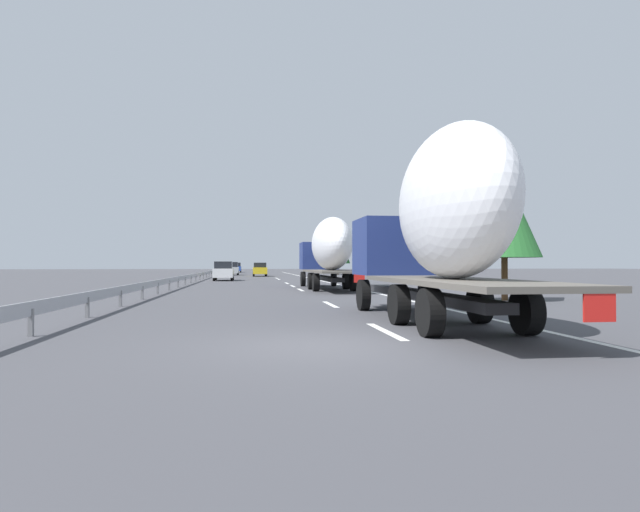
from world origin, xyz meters
name	(u,v)px	position (x,y,z in m)	size (l,w,h in m)	color
ground_plane	(263,281)	(40.00, 0.00, 0.00)	(260.00, 260.00, 0.00)	#424247
lane_stripe_0	(385,331)	(2.00, -1.80, 0.00)	(3.20, 0.20, 0.01)	white
lane_stripe_1	(330,304)	(10.41, -1.80, 0.00)	(3.20, 0.20, 0.01)	white
lane_stripe_2	(301,290)	(22.36, -1.80, 0.00)	(3.20, 0.20, 0.01)	white
lane_stripe_3	(293,286)	(28.00, -1.80, 0.00)	(3.20, 0.20, 0.01)	white
lane_stripe_4	(287,283)	(34.01, -1.80, 0.00)	(3.20, 0.20, 0.01)	white
lane_stripe_5	(279,279)	(45.74, -1.80, 0.00)	(3.20, 0.20, 0.01)	white
lane_stripe_6	(276,278)	(50.23, -1.80, 0.00)	(3.20, 0.20, 0.01)	white
edge_line_right	(315,279)	(45.00, -5.50, 0.00)	(110.00, 0.20, 0.01)	white
truck_lead	(329,249)	(22.84, -3.60, 2.50)	(13.47, 2.55, 4.38)	navy
truck_trailing	(438,222)	(3.41, -3.60, 2.68)	(12.09, 2.55, 4.94)	navy
car_blue_sedan	(236,267)	(93.55, 3.60, 0.95)	(4.63, 1.87, 1.88)	#28479E
car_yellow_coupe	(260,269)	(60.12, -0.15, 0.90)	(4.66, 1.81, 1.77)	gold
car_silver_hatch	(232,269)	(68.16, 3.66, 0.95)	(4.53, 1.89, 1.88)	#ADB2B7
car_white_van	(224,271)	(41.83, 3.68, 0.92)	(4.66, 1.85, 1.82)	white
road_sign	(323,259)	(47.88, -6.70, 2.13)	(0.10, 0.90, 3.08)	gray
tree_0	(385,241)	(46.23, -13.22, 4.12)	(3.02, 3.02, 6.68)	#472D19
tree_1	(504,214)	(11.68, -9.59, 3.72)	(3.10, 3.10, 5.61)	#472D19
tree_2	(326,256)	(87.95, -12.92, 3.04)	(2.98, 2.98, 4.81)	#472D19
tree_3	(338,245)	(70.47, -12.16, 4.52)	(3.79, 3.79, 7.36)	#472D19
guardrail_median	(200,274)	(43.00, 6.00, 0.58)	(94.00, 0.10, 0.76)	#9EA0A5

